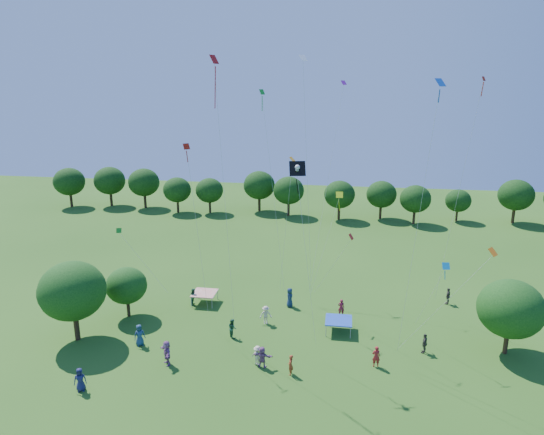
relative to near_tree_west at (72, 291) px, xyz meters
The scene contains 34 objects.
near_tree_west is the anchor object (origin of this frame).
near_tree_north 5.29m from the near_tree_west, 62.76° to the left, with size 3.61×3.61×4.60m.
near_tree_east 34.13m from the near_tree_west, ahead, with size 4.92×4.92×5.99m.
treeline 44.03m from the near_tree_west, 70.96° to the left, with size 88.01×8.77×6.77m.
tent_red_stripe 12.14m from the near_tree_west, 44.46° to the left, with size 2.20×2.20×1.10m.
tent_blue 21.83m from the near_tree_west, 12.27° to the left, with size 2.20×2.20×1.10m.
crowd_person_0 8.23m from the near_tree_west, 58.42° to the right, with size 0.83×0.45×1.69m, color #1B1E4F.
crowd_person_1 22.84m from the near_tree_west, 19.62° to the left, with size 0.60×0.38×1.60m, color maroon.
crowd_person_2 11.28m from the near_tree_west, 46.16° to the left, with size 0.80×0.43×1.62m, color #26583B.
crowd_person_3 15.71m from the near_tree_west, ahead, with size 1.00×0.45×1.53m, color beige.
crowd_person_4 33.49m from the near_tree_west, 20.30° to the left, with size 0.95×0.43×1.62m, color #453C37.
crowd_person_5 16.12m from the near_tree_west, ahead, with size 1.53×0.55×1.64m, color #91548F.
crowd_person_6 6.41m from the near_tree_west, ahead, with size 0.88×0.47×1.78m, color navy.
crowd_person_7 24.19m from the near_tree_west, ahead, with size 0.62×0.40×1.66m, color maroon.
crowd_person_8 13.14m from the near_tree_west, 10.63° to the left, with size 0.79×0.43×1.61m, color #225036.
crowd_person_9 16.00m from the near_tree_west, 18.78° to the left, with size 1.09×0.49×1.66m, color beige.
crowd_person_10 28.07m from the near_tree_west, ahead, with size 0.95×0.43×1.62m, color #453F37.
crowd_person_11 9.50m from the near_tree_west, 15.40° to the right, with size 1.78×0.63×1.90m, color #925591.
crowd_person_12 18.93m from the near_tree_west, 27.96° to the left, with size 0.91×0.49×1.84m, color #1A2C4D.
crowd_person_13 18.31m from the near_tree_west, ahead, with size 0.57×0.37×1.53m, color #9B331C.
pirate_kite 20.35m from the near_tree_west, ahead, with size 2.38×1.91×13.55m.
red_high_kite 18.36m from the near_tree_west, ahead, with size 1.51×1.07×20.91m.
small_kite_0 12.69m from the near_tree_west, 17.74° to the left, with size 1.10×1.54×14.56m.
small_kite_1 33.58m from the near_tree_west, 15.12° to the left, with size 1.90×1.80×19.48m.
small_kite_2 24.15m from the near_tree_west, 30.59° to the left, with size 2.64×3.52×9.07m.
small_kite_3 7.78m from the near_tree_west, 79.82° to the left, with size 4.86×0.58×6.01m.
small_kite_4 29.00m from the near_tree_west, ahead, with size 1.51×1.77×19.25m.
small_kite_5 26.60m from the near_tree_west, 34.76° to the left, with size 2.74×6.19×19.26m.
small_kite_6 23.51m from the near_tree_west, 26.06° to the left, with size 1.38×1.75×21.20m.
small_kite_7 28.69m from the near_tree_west, ahead, with size 1.66×2.92×6.34m.
small_kite_8 22.70m from the near_tree_west, 18.39° to the left, with size 3.36×3.09×6.73m.
small_kite_9 30.04m from the near_tree_west, ahead, with size 5.12×3.58×9.15m.
small_kite_10 20.30m from the near_tree_west, 31.60° to the left, with size 1.29×0.77×12.64m.
small_kite_11 20.46m from the near_tree_west, 35.23° to the left, with size 2.47×1.13×18.49m.
Camera 1 is at (5.12, -18.99, 20.18)m, focal length 32.00 mm.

